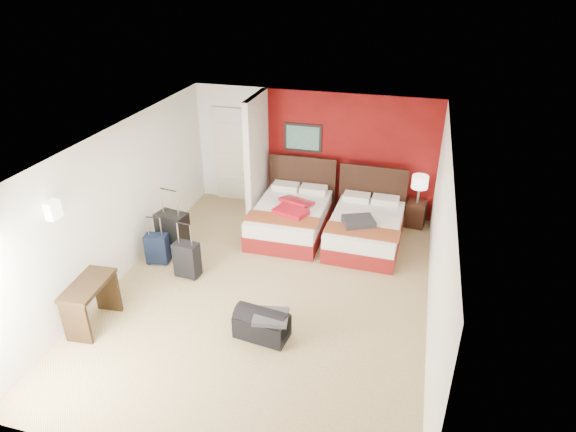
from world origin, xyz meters
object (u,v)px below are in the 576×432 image
(red_suitcase_open, at_px, (294,207))
(nightstand, at_px, (416,214))
(suitcase_charcoal, at_px, (187,261))
(suitcase_navy, at_px, (157,250))
(table_lamp, at_px, (419,189))
(duffel_bag, at_px, (262,325))
(suitcase_black, at_px, (174,235))
(bed_left, at_px, (290,220))
(desk, at_px, (92,305))
(bed_right, at_px, (365,231))

(red_suitcase_open, bearing_deg, nightstand, 44.03)
(suitcase_charcoal, height_order, suitcase_navy, suitcase_charcoal)
(table_lamp, xyz_separation_m, duffel_bag, (-1.95, -3.96, -0.60))
(red_suitcase_open, bearing_deg, suitcase_black, -127.81)
(table_lamp, height_order, suitcase_navy, table_lamp)
(bed_left, xyz_separation_m, nightstand, (2.34, 0.95, -0.03))
(nightstand, xyz_separation_m, table_lamp, (0.00, 0.00, 0.54))
(desk, bearing_deg, suitcase_navy, 83.08)
(bed_right, xyz_separation_m, suitcase_charcoal, (-2.73, -1.84, 0.02))
(nightstand, distance_m, suitcase_navy, 5.03)
(suitcase_charcoal, height_order, desk, desk)
(red_suitcase_open, distance_m, desk, 3.95)
(bed_right, relative_size, suitcase_navy, 3.45)
(suitcase_black, distance_m, suitcase_charcoal, 0.77)
(duffel_bag, bearing_deg, desk, -162.74)
(suitcase_navy, height_order, desk, desk)
(bed_right, bearing_deg, desk, -134.25)
(nightstand, bearing_deg, red_suitcase_open, -147.15)
(bed_left, relative_size, desk, 2.14)
(bed_right, relative_size, suitcase_charcoal, 3.06)
(nightstand, xyz_separation_m, suitcase_black, (-4.13, -2.28, 0.14))
(table_lamp, bearing_deg, suitcase_black, -151.09)
(desk, bearing_deg, table_lamp, 40.59)
(bed_right, distance_m, suitcase_black, 3.49)
(nightstand, height_order, suitcase_black, suitcase_black)
(bed_right, height_order, suitcase_navy, bed_right)
(bed_left, bearing_deg, red_suitcase_open, -45.27)
(suitcase_charcoal, bearing_deg, table_lamp, 44.37)
(suitcase_charcoal, bearing_deg, duffel_bag, -27.62)
(bed_left, distance_m, desk, 3.98)
(table_lamp, bearing_deg, bed_right, -131.28)
(suitcase_navy, xyz_separation_m, desk, (-0.08, -1.76, 0.10))
(red_suitcase_open, bearing_deg, bed_right, 20.68)
(bed_left, bearing_deg, suitcase_black, -143.53)
(bed_left, height_order, nightstand, bed_left)
(red_suitcase_open, distance_m, nightstand, 2.50)
(bed_left, relative_size, red_suitcase_open, 2.29)
(bed_right, bearing_deg, bed_left, 179.46)
(suitcase_black, height_order, suitcase_navy, suitcase_black)
(red_suitcase_open, xyz_separation_m, desk, (-2.13, -3.32, -0.25))
(table_lamp, xyz_separation_m, suitcase_black, (-4.13, -2.28, -0.39))
(nightstand, xyz_separation_m, desk, (-4.37, -4.37, 0.11))
(nightstand, distance_m, desk, 6.18)
(suitcase_black, distance_m, duffel_bag, 2.76)
(bed_left, relative_size, bed_right, 1.04)
(suitcase_navy, relative_size, desk, 0.60)
(red_suitcase_open, relative_size, suitcase_black, 1.03)
(red_suitcase_open, height_order, suitcase_charcoal, red_suitcase_open)
(red_suitcase_open, distance_m, suitcase_navy, 2.60)
(suitcase_black, xyz_separation_m, desk, (-0.24, -2.08, -0.03))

